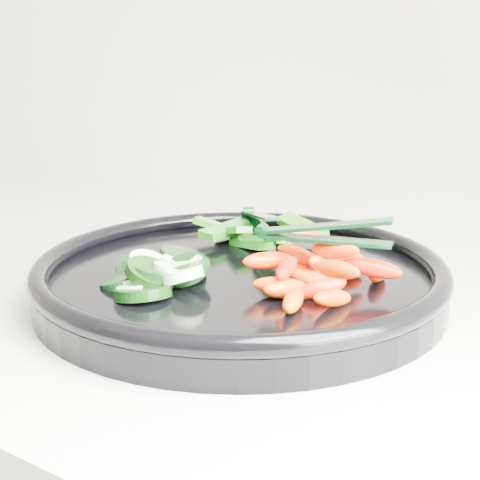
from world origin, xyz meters
The scene contains 6 objects.
veggie_tray centered at (0.36, 1.67, 0.95)m, with size 0.40×0.40×0.04m.
cucumber_pile centered at (0.31, 1.61, 0.96)m, with size 0.12×0.13×0.04m.
carrot_pile centered at (0.44, 1.67, 0.97)m, with size 0.13×0.15×0.05m.
pepper_pile centered at (0.31, 1.76, 0.96)m, with size 0.14×0.11×0.04m.
tong_carrot centered at (0.44, 1.67, 1.00)m, with size 0.11×0.04×0.02m.
tong_pepper centered at (0.32, 1.76, 0.98)m, with size 0.09×0.09×0.02m.
Camera 1 is at (0.67, 1.19, 1.14)m, focal length 50.00 mm.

